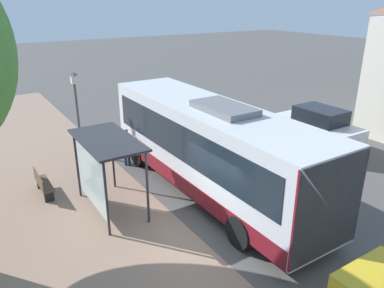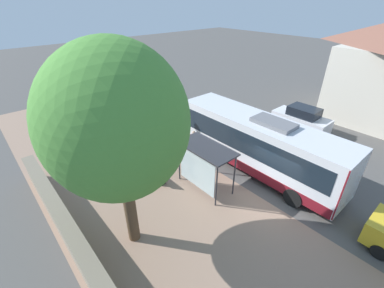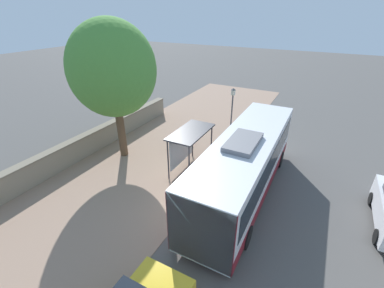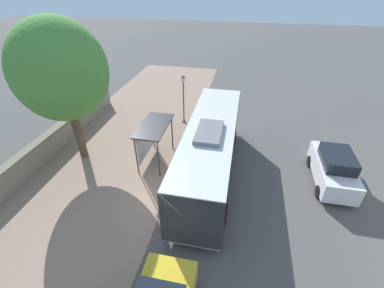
# 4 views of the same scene
# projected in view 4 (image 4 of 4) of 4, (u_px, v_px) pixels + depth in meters

# --- Properties ---
(ground_plane) EXTENTS (120.00, 120.00, 0.00)m
(ground_plane) POSITION_uv_depth(u_px,v_px,m) (169.00, 194.00, 13.89)
(ground_plane) COLOR #514F4C
(ground_plane) RESTS_ON ground
(sidewalk_plaza) EXTENTS (9.00, 44.00, 0.02)m
(sidewalk_plaza) POSITION_uv_depth(u_px,v_px,m) (93.00, 182.00, 14.64)
(sidewalk_plaza) COLOR #937560
(sidewalk_plaza) RESTS_ON ground
(stone_wall) EXTENTS (0.60, 20.00, 1.45)m
(stone_wall) POSITION_uv_depth(u_px,v_px,m) (26.00, 163.00, 14.91)
(stone_wall) COLOR gray
(stone_wall) RESTS_ON ground
(bus) EXTENTS (2.63, 10.38, 3.52)m
(bus) POSITION_uv_depth(u_px,v_px,m) (210.00, 150.00, 14.16)
(bus) COLOR silver
(bus) RESTS_ON ground
(bus_shelter) EXTENTS (1.62, 3.19, 2.55)m
(bus_shelter) POSITION_uv_depth(u_px,v_px,m) (152.00, 131.00, 15.25)
(bus_shelter) COLOR #2D2D33
(bus_shelter) RESTS_ON ground
(pedestrian) EXTENTS (0.34, 0.22, 1.64)m
(pedestrian) POSITION_uv_depth(u_px,v_px,m) (196.00, 126.00, 18.08)
(pedestrian) COLOR #2D3347
(pedestrian) RESTS_ON ground
(bench) EXTENTS (0.40, 1.53, 0.88)m
(bench) POSITION_uv_depth(u_px,v_px,m) (143.00, 133.00, 18.25)
(bench) COLOR brown
(bench) RESTS_ON ground
(street_lamp_near) EXTENTS (0.28, 0.28, 3.83)m
(street_lamp_near) POSITION_uv_depth(u_px,v_px,m) (184.00, 95.00, 19.28)
(street_lamp_near) COLOR #4C4C51
(street_lamp_near) RESTS_ON ground
(shade_tree) EXTENTS (5.01, 5.01, 8.37)m
(shade_tree) POSITION_uv_depth(u_px,v_px,m) (60.00, 71.00, 13.68)
(shade_tree) COLOR brown
(shade_tree) RESTS_ON ground
(parked_car_far_lane) EXTENTS (1.90, 4.18, 2.02)m
(parked_car_far_lane) POSITION_uv_depth(u_px,v_px,m) (333.00, 168.00, 14.15)
(parked_car_far_lane) COLOR silver
(parked_car_far_lane) RESTS_ON ground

